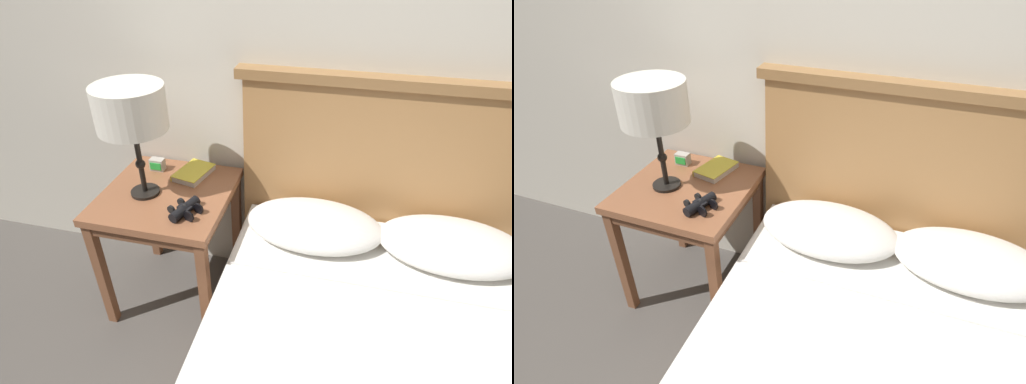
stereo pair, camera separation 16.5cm
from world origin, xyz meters
The scene contains 6 objects.
wall_back centered at (0.00, 1.03, 1.30)m, with size 8.00×0.06×2.60m.
nightstand centered at (-0.66, 0.69, 0.57)m, with size 0.58×0.58×0.65m.
table_lamp centered at (-0.75, 0.66, 1.05)m, with size 0.29×0.29×0.50m.
book_on_nightstand centered at (-0.59, 0.86, 0.67)m, with size 0.18×0.22×0.03m.
binoculars_pair centered at (-0.51, 0.56, 0.68)m, with size 0.15×0.16×0.05m.
alarm_clock centered at (-0.78, 0.87, 0.68)m, with size 0.07×0.05×0.06m.
Camera 2 is at (0.26, -0.64, 1.67)m, focal length 28.00 mm.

